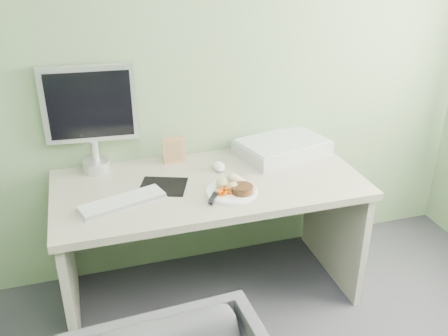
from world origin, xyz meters
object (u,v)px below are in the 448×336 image
object	(u,v)px
scanner	(282,148)
monitor	(90,113)
plate	(232,192)
desk	(210,212)

from	to	relation	value
scanner	monitor	distance (m)	1.09
scanner	monitor	xyz separation A→B (m)	(-1.05, 0.10, 0.28)
monitor	plate	bearing A→B (deg)	-32.07
monitor	scanner	bearing A→B (deg)	-0.83
scanner	desk	bearing A→B (deg)	-170.97
desk	monitor	bearing A→B (deg)	150.16
plate	desk	bearing A→B (deg)	116.28
plate	scanner	distance (m)	0.56
desk	plate	distance (m)	0.25
desk	monitor	world-z (taller)	monitor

